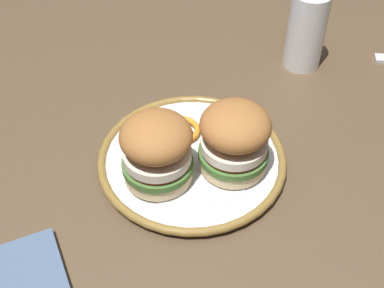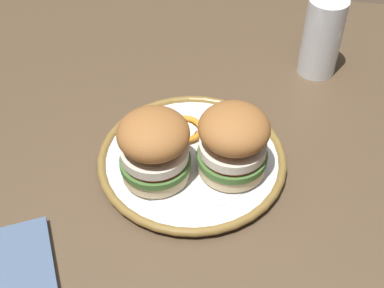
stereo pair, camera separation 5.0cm
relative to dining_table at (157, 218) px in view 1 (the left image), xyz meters
name	(u,v)px [view 1 (the left image)]	position (x,y,z in m)	size (l,w,h in m)	color
dining_table	(157,218)	(0.00, 0.00, 0.00)	(1.36, 1.08, 0.70)	brown
dinner_plate	(192,159)	(0.05, 0.04, 0.09)	(0.27, 0.27, 0.02)	white
sandwich_half_left	(235,138)	(0.11, 0.03, 0.15)	(0.11, 0.11, 0.10)	beige
sandwich_half_right	(157,149)	(0.01, 0.00, 0.15)	(0.11, 0.11, 0.10)	beige
orange_peel_curled	(181,130)	(0.03, 0.09, 0.10)	(0.07, 0.07, 0.01)	orange
orange_peel_strip_long	(144,135)	(-0.02, 0.07, 0.10)	(0.06, 0.08, 0.01)	orange
drinking_glass	(306,33)	(0.23, 0.29, 0.14)	(0.06, 0.06, 0.14)	white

